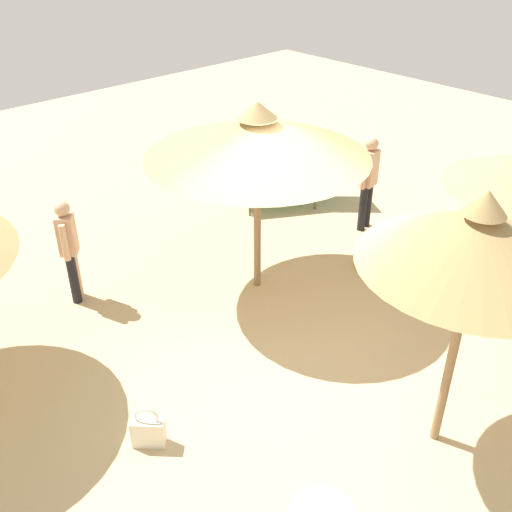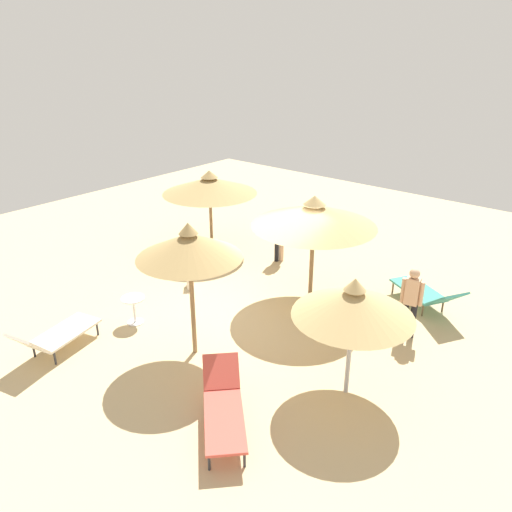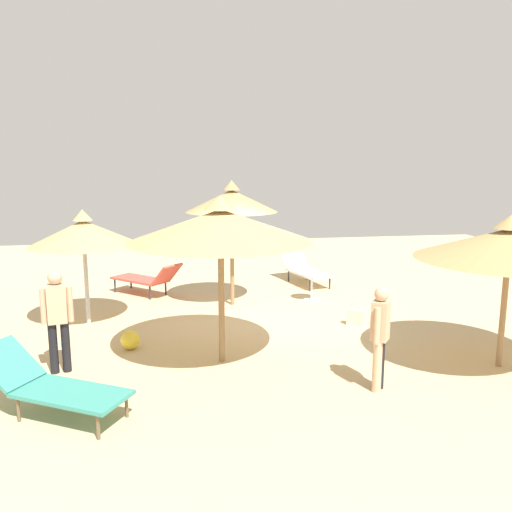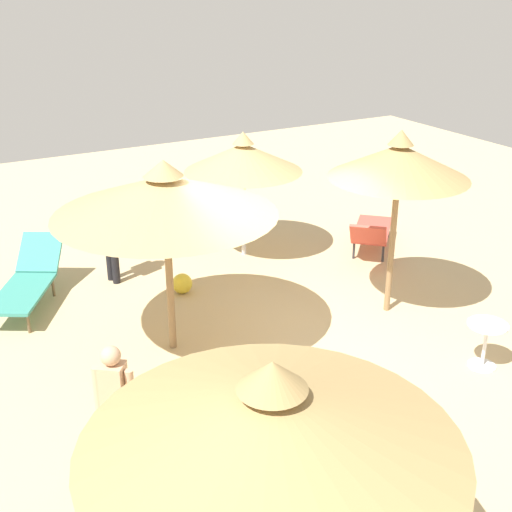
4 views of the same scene
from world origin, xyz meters
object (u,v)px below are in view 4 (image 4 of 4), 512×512
Objects in this scene: lounge_chair_center at (371,231)px; person_standing_far_right at (110,231)px; parasol_umbrella_far_right at (399,162)px; side_table_round at (486,338)px; person_standing_near_left at (115,404)px; parasol_umbrella_far_left at (165,195)px; parasol_umbrella_back at (243,157)px; parasol_umbrella_front at (272,416)px; lounge_chair_edge at (28,279)px; beach_ball at (182,283)px; handbag at (380,413)px.

person_standing_far_right reaches higher than lounge_chair_center.
side_table_round is at bearing 92.17° from parasol_umbrella_far_right.
parasol_umbrella_far_right is at bearing -162.61° from person_standing_near_left.
side_table_round is at bearing 144.10° from parasol_umbrella_far_left.
person_standing_far_right is at bearing -42.37° from parasol_umbrella_far_right.
parasol_umbrella_back is 1.53× the size of person_standing_near_left.
parasol_umbrella_far_left is 4.60m from side_table_round.
parasol_umbrella_back is 7.63m from parasol_umbrella_front.
lounge_chair_edge is 3.27× the size of side_table_round.
lounge_chair_edge is at bearing -44.63° from side_table_round.
parasol_umbrella_far_right is 5.27m from person_standing_near_left.
parasol_umbrella_far_left reaches higher than parasol_umbrella_front.
parasol_umbrella_back is 0.82× the size of parasol_umbrella_front.
beach_ball is at bearing -56.76° from side_table_round.
lounge_chair_center is at bearing 170.84° from lounge_chair_edge.
parasol_umbrella_front is (0.96, 4.35, -0.26)m from parasol_umbrella_far_left.
parasol_umbrella_far_right is at bearing 148.72° from lounge_chair_edge.
parasol_umbrella_front reaches higher than lounge_chair_edge.
side_table_round is at bearing 101.10° from parasol_umbrella_back.
side_table_round is (-2.03, -0.35, 0.25)m from handbag.
side_table_round is (-3.47, 5.00, -0.48)m from person_standing_far_right.
parasol_umbrella_far_left is 3.51m from parasol_umbrella_back.
parasol_umbrella_far_right reaches higher than person_standing_far_right.
lounge_chair_center is 3.65× the size of handbag.
parasol_umbrella_far_left reaches higher than beach_ball.
parasol_umbrella_front reaches higher than parasol_umbrella_back.
parasol_umbrella_far_right reaches higher than parasol_umbrella_far_left.
side_table_round is at bearing 123.24° from beach_ball.
parasol_umbrella_front reaches higher than handbag.
parasol_umbrella_front is at bearing 73.36° from beach_ball.
parasol_umbrella_far_left is at bearing 90.95° from person_standing_far_right.
parasol_umbrella_far_right is 1.56× the size of lounge_chair_center.
lounge_chair_edge is at bearing -89.91° from person_standing_near_left.
parasol_umbrella_far_right is at bearing -87.83° from side_table_round.
side_table_round is (1.13, 3.86, 0.00)m from lounge_chair_center.
parasol_umbrella_far_left is at bearing -63.65° from handbag.
parasol_umbrella_back is 5.66m from handbag.
lounge_chair_edge is 1.38× the size of person_standing_near_left.
handbag is at bearing 48.95° from parasol_umbrella_far_right.
parasol_umbrella_far_right is 1.36× the size of lounge_chair_edge.
lounge_chair_edge is at bearing 1.84° from parasol_umbrella_back.
handbag is at bearing 53.09° from lounge_chair_center.
parasol_umbrella_far_right is 3.01m from lounge_chair_center.
person_standing_far_right is 3.24× the size of handbag.
handbag is 4.40m from beach_ball.
parasol_umbrella_far_left is at bearing -9.83° from parasol_umbrella_far_right.
lounge_chair_edge is 6.88m from side_table_round.
lounge_chair_edge is at bearing -31.28° from parasol_umbrella_far_right.
parasol_umbrella_back is at bearing -73.59° from parasol_umbrella_far_right.
beach_ball is at bearing 29.74° from parasol_umbrella_back.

